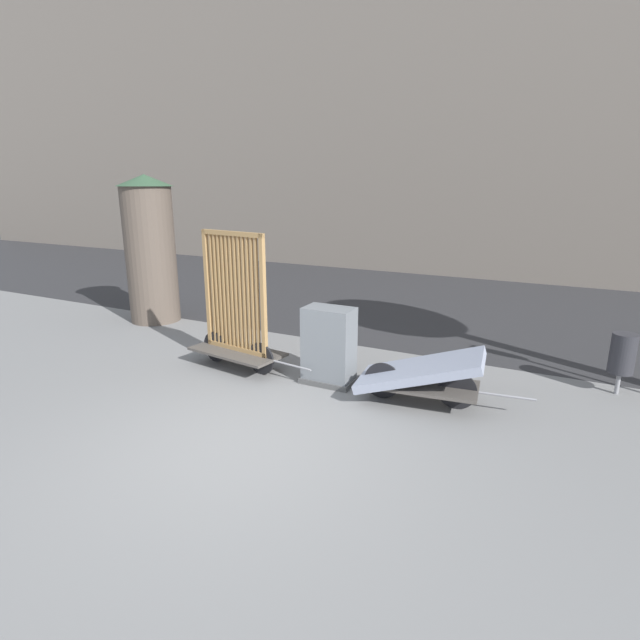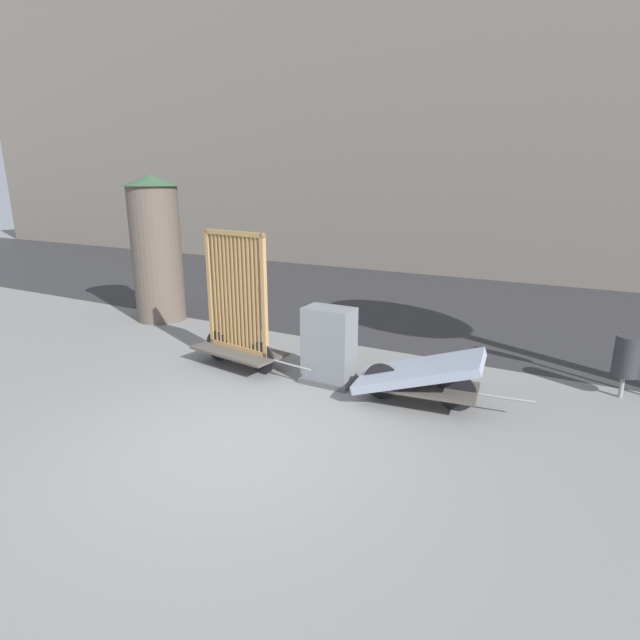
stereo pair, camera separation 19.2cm
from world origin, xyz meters
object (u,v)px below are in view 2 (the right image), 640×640
object	(u,v)px
bike_cart_with_mattress	(419,375)
trash_bin	(627,357)
advertising_column	(156,248)
utility_cabinet	(329,349)
bike_cart_with_bedframe	(238,321)

from	to	relation	value
bike_cart_with_mattress	trash_bin	size ratio (longest dim) A/B	2.61
advertising_column	utility_cabinet	bearing A→B (deg)	-16.68
trash_bin	advertising_column	bearing A→B (deg)	180.00
bike_cart_with_bedframe	trash_bin	size ratio (longest dim) A/B	2.55
bike_cart_with_bedframe	bike_cart_with_mattress	size ratio (longest dim) A/B	0.98
utility_cabinet	advertising_column	size ratio (longest dim) A/B	0.38
bike_cart_with_bedframe	bike_cart_with_mattress	xyz separation A→B (m)	(3.02, 0.00, -0.35)
bike_cart_with_bedframe	trash_bin	distance (m)	5.70
bike_cart_with_bedframe	advertising_column	bearing A→B (deg)	162.60
bike_cart_with_bedframe	bike_cart_with_mattress	distance (m)	3.04
bike_cart_with_mattress	advertising_column	world-z (taller)	advertising_column
bike_cart_with_mattress	advertising_column	distance (m)	6.67
trash_bin	advertising_column	xyz separation A→B (m)	(-8.82, 0.00, 0.97)
bike_cart_with_bedframe	utility_cabinet	bearing A→B (deg)	11.81
bike_cart_with_mattress	advertising_column	size ratio (longest dim) A/B	0.76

